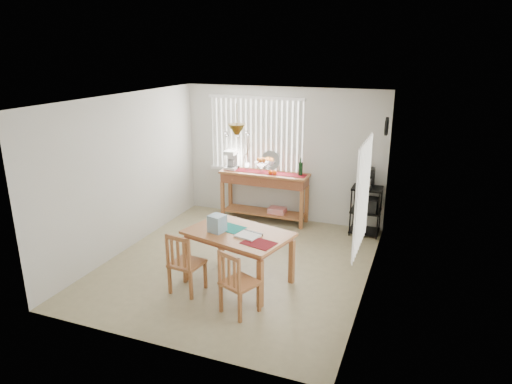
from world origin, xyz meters
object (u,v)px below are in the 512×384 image
at_px(wire_cart, 366,206).
at_px(chair_right, 238,283).
at_px(sideboard, 265,185).
at_px(cart_items, 368,178).
at_px(dining_table, 238,238).
at_px(chair_left, 185,263).

height_order(wire_cart, chair_right, wire_cart).
distance_m(sideboard, wire_cart, 1.97).
distance_m(cart_items, dining_table, 2.91).
xyz_separation_m(cart_items, chair_right, (-1.14, -3.28, -0.63)).
bearing_deg(dining_table, cart_items, 59.55).
height_order(dining_table, chair_left, chair_left).
height_order(wire_cart, chair_left, same).
height_order(cart_items, dining_table, cart_items).
xyz_separation_m(wire_cart, cart_items, (-0.00, 0.01, 0.53)).
bearing_deg(dining_table, chair_right, -67.56).
xyz_separation_m(wire_cart, chair_left, (-2.02, -3.04, -0.10)).
xyz_separation_m(chair_left, chair_right, (0.89, -0.23, -0.01)).
distance_m(wire_cart, chair_right, 3.47).
xyz_separation_m(cart_items, chair_left, (-2.02, -3.05, -0.63)).
xyz_separation_m(wire_cart, dining_table, (-1.46, -2.48, 0.15)).
distance_m(dining_table, chair_right, 0.90).
bearing_deg(dining_table, wire_cart, 59.45).
bearing_deg(chair_left, cart_items, 56.46).
bearing_deg(chair_right, sideboard, 104.18).
bearing_deg(cart_items, dining_table, -120.45).
height_order(wire_cart, dining_table, wire_cart).
bearing_deg(chair_right, chair_left, 165.46).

